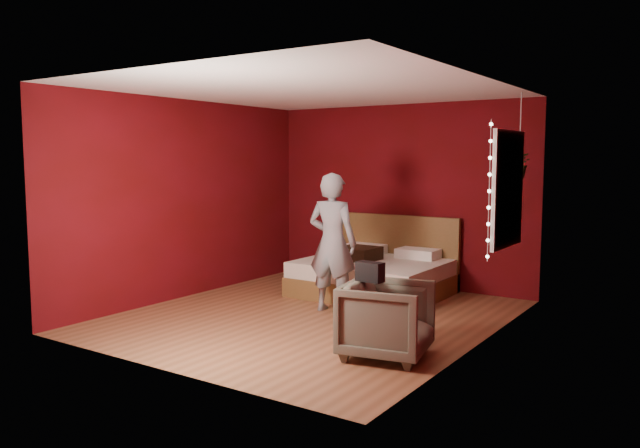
% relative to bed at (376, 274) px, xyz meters
% --- Properties ---
extents(floor, '(4.50, 4.50, 0.00)m').
position_rel_bed_xyz_m(floor, '(-0.02, -1.50, -0.27)').
color(floor, brown).
rests_on(floor, ground).
extents(room_walls, '(4.04, 4.54, 2.62)m').
position_rel_bed_xyz_m(room_walls, '(-0.02, -1.50, 1.41)').
color(room_walls, '#570911').
rests_on(room_walls, ground).
extents(window, '(0.05, 0.97, 1.27)m').
position_rel_bed_xyz_m(window, '(1.94, -0.60, 1.23)').
color(window, white).
rests_on(window, room_walls).
extents(fairy_lights, '(0.04, 0.04, 1.45)m').
position_rel_bed_xyz_m(fairy_lights, '(1.92, -1.12, 1.23)').
color(fairy_lights, silver).
rests_on(fairy_lights, room_walls).
extents(bed, '(1.86, 1.58, 1.02)m').
position_rel_bed_xyz_m(bed, '(0.00, 0.00, 0.00)').
color(bed, brown).
rests_on(bed, ground).
extents(person, '(0.65, 0.47, 1.66)m').
position_rel_bed_xyz_m(person, '(0.05, -1.16, 0.57)').
color(person, slate).
rests_on(person, ground).
extents(armchair, '(0.91, 0.89, 0.70)m').
position_rel_bed_xyz_m(armchair, '(1.40, -2.34, 0.09)').
color(armchair, '#5C5A48').
rests_on(armchair, ground).
extents(handbag, '(0.26, 0.14, 0.18)m').
position_rel_bed_xyz_m(handbag, '(1.26, -2.41, 0.53)').
color(handbag, black).
rests_on(handbag, armchair).
extents(throw_pillow, '(0.51, 0.51, 0.17)m').
position_rel_bed_xyz_m(throw_pillow, '(-0.19, -0.13, 0.29)').
color(throw_pillow, black).
rests_on(throw_pillow, bed).
extents(hanging_plant, '(0.42, 0.40, 1.00)m').
position_rel_bed_xyz_m(hanging_plant, '(1.86, 0.10, 1.51)').
color(hanging_plant, silver).
rests_on(hanging_plant, room_walls).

